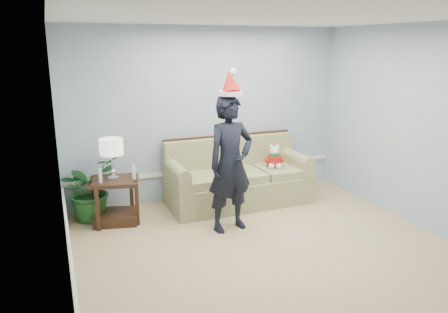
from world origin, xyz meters
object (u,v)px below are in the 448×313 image
man (230,164)px  teddy_bear (274,159)px  sofa (237,180)px  table_lamp (111,148)px  houseplant (90,188)px  side_table (116,206)px

man → teddy_bear: man is taller
teddy_bear → sofa: bearing=-172.2°
teddy_bear → table_lamp: bearing=-162.0°
houseplant → man: 2.06m
sofa → man: (-0.49, -0.91, 0.54)m
houseplant → man: man is taller
sofa → side_table: sofa is taller
sofa → man: 1.17m
sofa → side_table: size_ratio=2.89×
side_table → man: 1.74m
man → side_table: bearing=140.0°
man → teddy_bear: size_ratio=4.87×
houseplant → teddy_bear: (2.79, -0.25, 0.21)m
man → teddy_bear: bearing=26.1°
table_lamp → man: bearing=-29.7°
table_lamp → man: (1.41, -0.80, -0.16)m
side_table → houseplant: 0.45m
side_table → man: size_ratio=0.42×
man → teddy_bear: 1.37m
side_table → man: bearing=-29.5°
table_lamp → houseplant: bearing=141.2°
houseplant → side_table: bearing=-39.3°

